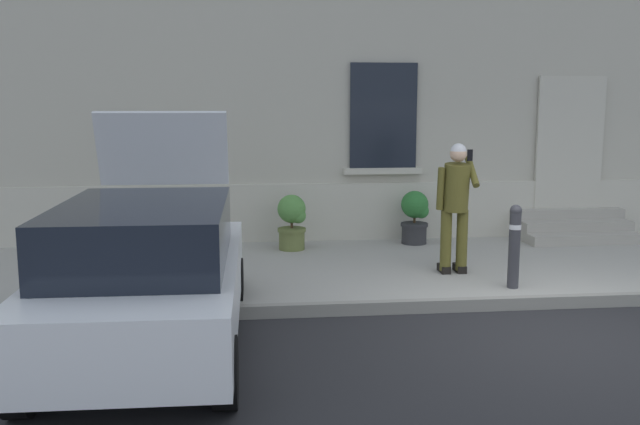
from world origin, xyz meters
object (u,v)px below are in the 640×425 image
at_px(planter_charcoal, 415,216).
at_px(bollard_near_person, 514,243).
at_px(hatchback_car_white, 148,273).
at_px(person_on_phone, 456,200).
at_px(planter_terracotta, 160,224).
at_px(planter_olive, 292,221).

bearing_deg(planter_charcoal, bollard_near_person, -78.79).
height_order(bollard_near_person, planter_charcoal, bollard_near_person).
height_order(hatchback_car_white, bollard_near_person, hatchback_car_white).
bearing_deg(hatchback_car_white, bollard_near_person, 17.91).
bearing_deg(planter_charcoal, person_on_phone, -88.90).
relative_size(planter_terracotta, planter_olive, 1.00).
bearing_deg(hatchback_car_white, planter_charcoal, 48.49).
relative_size(person_on_phone, planter_charcoal, 2.04).
relative_size(hatchback_car_white, planter_olive, 4.76).
height_order(hatchback_car_white, person_on_phone, hatchback_car_white).
height_order(person_on_phone, planter_charcoal, person_on_phone).
height_order(bollard_near_person, planter_olive, bollard_near_person).
xyz_separation_m(person_on_phone, planter_olive, (-2.05, 1.78, -0.55)).
bearing_deg(person_on_phone, planter_charcoal, 77.44).
xyz_separation_m(person_on_phone, planter_charcoal, (-0.04, 2.02, -0.55)).
bearing_deg(planter_charcoal, planter_olive, -173.19).
bearing_deg(planter_charcoal, hatchback_car_white, -131.51).
bearing_deg(planter_olive, planter_terracotta, -178.39).
relative_size(bollard_near_person, person_on_phone, 0.60).
distance_m(hatchback_car_white, person_on_phone, 4.33).
relative_size(planter_olive, planter_charcoal, 1.00).
bearing_deg(person_on_phone, bollard_near_person, -70.31).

